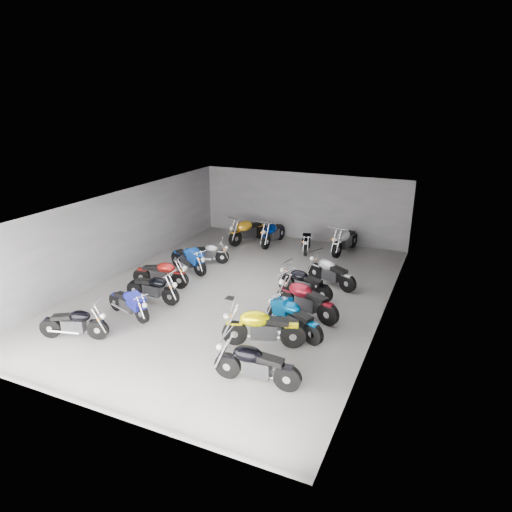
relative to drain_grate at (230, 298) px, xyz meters
The scene contains 22 objects.
ground 0.50m from the drain_grate, 90.00° to the left, with size 14.00×14.00×0.00m, color #9B9893.
wall_back 7.67m from the drain_grate, 90.00° to the left, with size 10.00×0.10×3.20m, color gray.
wall_left 5.27m from the drain_grate, behind, with size 0.10×14.00×3.20m, color gray.
wall_right 5.27m from the drain_grate, ahead, with size 0.10×14.00×3.20m, color gray.
ceiling 3.25m from the drain_grate, 90.00° to the left, with size 10.00×14.00×0.04m, color black.
drain_grate is the anchor object (origin of this frame).
motorcycle_left_a 5.11m from the drain_grate, 123.46° to the right, with size 1.94×0.81×0.88m.
motorcycle_left_b 3.42m from the drain_grate, 131.98° to the right, with size 1.91×0.65×0.86m.
motorcycle_left_c 2.63m from the drain_grate, 150.15° to the right, with size 2.05×0.40×0.90m.
motorcycle_left_d 2.79m from the drain_grate, behind, with size 2.12×0.59×0.94m.
motorcycle_left_e 3.16m from the drain_grate, 148.80° to the left, with size 2.04×0.89×0.93m.
motorcycle_left_f 3.63m from the drain_grate, 132.62° to the left, with size 1.76×0.89×0.83m.
motorcycle_right_a 5.01m from the drain_grate, 55.61° to the right, with size 2.21×0.47×0.97m.
motorcycle_right_b 3.35m from the drain_grate, 46.92° to the right, with size 2.26×0.90×1.03m.
motorcycle_right_c 3.20m from the drain_grate, 27.23° to the right, with size 2.03×1.04×0.96m.
motorcycle_right_d 2.84m from the drain_grate, ahead, with size 2.27×0.90×1.03m.
motorcycle_right_e 2.59m from the drain_grate, 26.69° to the left, with size 2.10×0.62×0.93m.
motorcycle_right_f 3.81m from the drain_grate, 41.33° to the left, with size 2.03×1.00×0.95m.
motorcycle_back_b 6.32m from the drain_grate, 109.57° to the left, with size 1.04×2.27×1.05m.
motorcycle_back_c 6.21m from the drain_grate, 98.48° to the left, with size 0.48×2.30×1.01m.
motorcycle_back_d 5.92m from the drain_grate, 81.81° to the left, with size 0.57×1.88×0.83m.
motorcycle_back_e 6.79m from the drain_grate, 69.05° to the left, with size 0.64×2.39×1.06m.
Camera 1 is at (6.68, -13.19, 6.65)m, focal length 32.00 mm.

